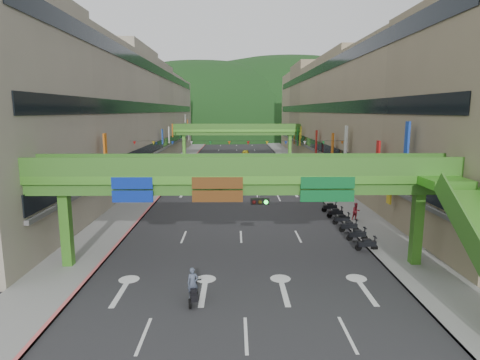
# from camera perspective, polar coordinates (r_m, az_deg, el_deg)

# --- Properties ---
(ground) EXTENTS (320.00, 320.00, 0.00)m
(ground) POSITION_cam_1_polar(r_m,az_deg,el_deg) (20.70, 0.69, -18.37)
(ground) COLOR black
(ground) RESTS_ON ground
(road_slab) EXTENTS (18.00, 140.00, 0.02)m
(road_slab) POSITION_cam_1_polar(r_m,az_deg,el_deg) (68.93, -0.35, 1.68)
(road_slab) COLOR #28282B
(road_slab) RESTS_ON ground
(sidewalk_left) EXTENTS (4.00, 140.00, 0.15)m
(sidewalk_left) POSITION_cam_1_polar(r_m,az_deg,el_deg) (69.72, -9.43, 1.70)
(sidewalk_left) COLOR gray
(sidewalk_left) RESTS_ON ground
(sidewalk_right) EXTENTS (4.00, 140.00, 0.15)m
(sidewalk_right) POSITION_cam_1_polar(r_m,az_deg,el_deg) (69.87, 8.71, 1.74)
(sidewalk_right) COLOR gray
(sidewalk_right) RESTS_ON ground
(curb_left) EXTENTS (0.20, 140.00, 0.18)m
(curb_left) POSITION_cam_1_polar(r_m,az_deg,el_deg) (69.46, -7.88, 1.72)
(curb_left) COLOR #CC5959
(curb_left) RESTS_ON ground
(curb_right) EXTENTS (0.20, 140.00, 0.18)m
(curb_right) POSITION_cam_1_polar(r_m,az_deg,el_deg) (69.58, 7.17, 1.75)
(curb_right) COLOR gray
(curb_right) RESTS_ON ground
(building_row_left) EXTENTS (12.80, 95.00, 19.00)m
(building_row_left) POSITION_cam_1_polar(r_m,az_deg,el_deg) (70.69, -16.10, 9.19)
(building_row_left) COLOR #9E937F
(building_row_left) RESTS_ON ground
(building_row_right) EXTENTS (12.80, 95.00, 19.00)m
(building_row_right) POSITION_cam_1_polar(r_m,az_deg,el_deg) (70.94, 15.33, 9.23)
(building_row_right) COLOR gray
(building_row_right) RESTS_ON ground
(overpass_near) EXTENTS (28.00, 12.27, 7.10)m
(overpass_near) POSITION_cam_1_polar(r_m,az_deg,el_deg) (24.10, 2.61, -1.12)
(overpass_near) COLOR #4C9E2D
(overpass_near) RESTS_ON ground
(overpass_far) EXTENTS (28.00, 2.20, 7.10)m
(overpass_far) POSITION_cam_1_polar(r_m,az_deg,el_deg) (83.35, -0.43, 6.82)
(overpass_far) COLOR #4C9E2D
(overpass_far) RESTS_ON ground
(hill_left) EXTENTS (168.00, 140.00, 112.00)m
(hill_left) POSITION_cam_1_polar(r_m,az_deg,el_deg) (179.09, -5.44, 6.66)
(hill_left) COLOR #1C4419
(hill_left) RESTS_ON ground
(hill_right) EXTENTS (208.00, 176.00, 128.00)m
(hill_right) POSITION_cam_1_polar(r_m,az_deg,el_deg) (200.10, 6.61, 6.97)
(hill_right) COLOR #1C4419
(hill_right) RESTS_ON ground
(bunting_string) EXTENTS (26.00, 0.36, 0.47)m
(bunting_string) POSITION_cam_1_polar(r_m,az_deg,el_deg) (48.39, -0.19, 5.30)
(bunting_string) COLOR black
(bunting_string) RESTS_ON ground
(scooter_rider_near) EXTENTS (0.71, 1.59, 1.92)m
(scooter_rider_near) POSITION_cam_1_polar(r_m,az_deg,el_deg) (21.30, -6.71, -14.94)
(scooter_rider_near) COLOR black
(scooter_rider_near) RESTS_ON ground
(scooter_rider_mid) EXTENTS (0.83, 1.60, 2.06)m
(scooter_rider_mid) POSITION_cam_1_polar(r_m,az_deg,el_deg) (51.20, 0.37, 0.03)
(scooter_rider_mid) COLOR black
(scooter_rider_mid) RESTS_ON ground
(scooter_rider_left) EXTENTS (1.03, 1.58, 1.99)m
(scooter_rider_left) POSITION_cam_1_polar(r_m,az_deg,el_deg) (46.79, -3.89, -1.01)
(scooter_rider_left) COLOR #9EA0A6
(scooter_rider_left) RESTS_ON ground
(scooter_rider_far) EXTENTS (0.90, 1.60, 2.15)m
(scooter_rider_far) POSITION_cam_1_polar(r_m,az_deg,el_deg) (45.07, -1.78, -1.28)
(scooter_rider_far) COLOR maroon
(scooter_rider_far) RESTS_ON ground
(parked_scooter_row) EXTENTS (1.60, 11.57, 1.08)m
(parked_scooter_row) POSITION_cam_1_polar(r_m,az_deg,el_deg) (34.93, 14.76, -5.87)
(parked_scooter_row) COLOR black
(parked_scooter_row) RESTS_ON ground
(car_silver) EXTENTS (1.87, 4.63, 1.49)m
(car_silver) POSITION_cam_1_polar(r_m,az_deg,el_deg) (70.11, -2.08, 2.42)
(car_silver) COLOR #B9BAC0
(car_silver) RESTS_ON ground
(car_yellow) EXTENTS (1.75, 4.00, 1.34)m
(car_yellow) POSITION_cam_1_polar(r_m,az_deg,el_deg) (87.50, 0.77, 3.86)
(car_yellow) COLOR gold
(car_yellow) RESTS_ON ground
(pedestrian_red) EXTENTS (0.89, 0.78, 1.56)m
(pedestrian_red) POSITION_cam_1_polar(r_m,az_deg,el_deg) (37.30, 16.18, -4.53)
(pedestrian_red) COLOR #B92A3B
(pedestrian_red) RESTS_ON ground
(pedestrian_dark) EXTENTS (0.98, 0.52, 1.59)m
(pedestrian_dark) POSITION_cam_1_polar(r_m,az_deg,el_deg) (51.44, 11.22, -0.41)
(pedestrian_dark) COLOR black
(pedestrian_dark) RESTS_ON ground
(pedestrian_blue) EXTENTS (1.03, 0.87, 1.88)m
(pedestrian_blue) POSITION_cam_1_polar(r_m,az_deg,el_deg) (55.65, 12.38, 0.46)
(pedestrian_blue) COLOR #3B3F5D
(pedestrian_blue) RESTS_ON ground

